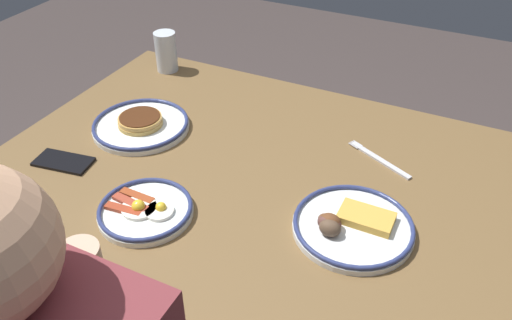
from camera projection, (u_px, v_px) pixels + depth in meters
name	position (u px, v px, depth m)	size (l,w,h in m)	color
dining_table	(252.00, 198.00, 1.34)	(1.29, 0.93, 0.73)	brown
plate_near_main	(141.00, 124.00, 1.43)	(0.26, 0.26, 0.04)	white
plate_center_pancakes	(351.00, 225.00, 1.11)	(0.26, 0.26, 0.05)	white
plate_far_companion	(145.00, 210.00, 1.15)	(0.21, 0.21, 0.04)	white
drinking_glass	(166.00, 54.00, 1.69)	(0.07, 0.07, 0.13)	silver
cell_phone	(63.00, 162.00, 1.31)	(0.14, 0.07, 0.01)	black
fork_far	(379.00, 159.00, 1.32)	(0.18, 0.10, 0.01)	silver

